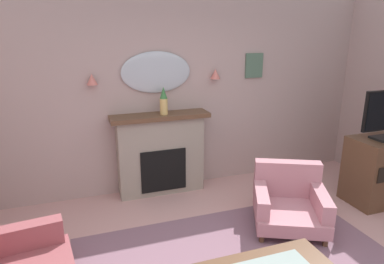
{
  "coord_description": "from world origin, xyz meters",
  "views": [
    {
      "loc": [
        -1.42,
        -2.22,
        2.27
      ],
      "look_at": [
        -0.22,
        1.22,
        1.18
      ],
      "focal_mm": 32.24,
      "sensor_mm": 36.0,
      "label": 1
    }
  ],
  "objects_px": {
    "wall_sconce_right": "(215,74)",
    "framed_picture": "(254,66)",
    "fireplace": "(161,155)",
    "mantel_vase_right": "(164,101)",
    "tv_cabinet": "(379,170)",
    "wall_mirror": "(156,72)",
    "wall_sconce_left": "(92,79)",
    "armchair_beside_couch": "(289,201)"
  },
  "relations": [
    {
      "from": "mantel_vase_right",
      "to": "tv_cabinet",
      "type": "distance_m",
      "value": 3.05
    },
    {
      "from": "fireplace",
      "to": "tv_cabinet",
      "type": "height_order",
      "value": "fireplace"
    },
    {
      "from": "armchair_beside_couch",
      "to": "wall_mirror",
      "type": "bearing_deg",
      "value": 129.58
    },
    {
      "from": "fireplace",
      "to": "wall_sconce_left",
      "type": "height_order",
      "value": "wall_sconce_left"
    },
    {
      "from": "fireplace",
      "to": "wall_mirror",
      "type": "height_order",
      "value": "wall_mirror"
    },
    {
      "from": "mantel_vase_right",
      "to": "wall_mirror",
      "type": "xyz_separation_m",
      "value": [
        -0.05,
        0.17,
        0.37
      ]
    },
    {
      "from": "wall_sconce_left",
      "to": "armchair_beside_couch",
      "type": "relative_size",
      "value": 0.13
    },
    {
      "from": "fireplace",
      "to": "wall_mirror",
      "type": "relative_size",
      "value": 1.42
    },
    {
      "from": "wall_mirror",
      "to": "wall_sconce_right",
      "type": "distance_m",
      "value": 0.85
    },
    {
      "from": "wall_mirror",
      "to": "tv_cabinet",
      "type": "bearing_deg",
      "value": -27.25
    },
    {
      "from": "wall_sconce_right",
      "to": "armchair_beside_couch",
      "type": "distance_m",
      "value": 2.01
    },
    {
      "from": "mantel_vase_right",
      "to": "wall_mirror",
      "type": "height_order",
      "value": "wall_mirror"
    },
    {
      "from": "mantel_vase_right",
      "to": "wall_mirror",
      "type": "bearing_deg",
      "value": 106.39
    },
    {
      "from": "fireplace",
      "to": "armchair_beside_couch",
      "type": "distance_m",
      "value": 1.84
    },
    {
      "from": "wall_mirror",
      "to": "framed_picture",
      "type": "distance_m",
      "value": 1.5
    },
    {
      "from": "wall_sconce_left",
      "to": "framed_picture",
      "type": "relative_size",
      "value": 0.39
    },
    {
      "from": "wall_sconce_left",
      "to": "armchair_beside_couch",
      "type": "bearing_deg",
      "value": -34.61
    },
    {
      "from": "framed_picture",
      "to": "wall_mirror",
      "type": "bearing_deg",
      "value": -179.62
    },
    {
      "from": "wall_sconce_right",
      "to": "armchair_beside_couch",
      "type": "relative_size",
      "value": 0.13
    },
    {
      "from": "wall_mirror",
      "to": "framed_picture",
      "type": "height_order",
      "value": "wall_mirror"
    },
    {
      "from": "mantel_vase_right",
      "to": "fireplace",
      "type": "bearing_deg",
      "value": 150.47
    },
    {
      "from": "wall_sconce_right",
      "to": "framed_picture",
      "type": "height_order",
      "value": "framed_picture"
    },
    {
      "from": "wall_sconce_left",
      "to": "framed_picture",
      "type": "xyz_separation_m",
      "value": [
        2.35,
        0.06,
        0.09
      ]
    },
    {
      "from": "wall_sconce_right",
      "to": "tv_cabinet",
      "type": "relative_size",
      "value": 0.16
    },
    {
      "from": "fireplace",
      "to": "framed_picture",
      "type": "height_order",
      "value": "framed_picture"
    },
    {
      "from": "fireplace",
      "to": "wall_sconce_right",
      "type": "xyz_separation_m",
      "value": [
        0.85,
        0.09,
        1.09
      ]
    },
    {
      "from": "mantel_vase_right",
      "to": "framed_picture",
      "type": "bearing_deg",
      "value": 7.08
    },
    {
      "from": "fireplace",
      "to": "mantel_vase_right",
      "type": "height_order",
      "value": "mantel_vase_right"
    },
    {
      "from": "wall_mirror",
      "to": "fireplace",
      "type": "bearing_deg",
      "value": -90.0
    },
    {
      "from": "fireplace",
      "to": "tv_cabinet",
      "type": "xyz_separation_m",
      "value": [
        2.7,
        -1.25,
        -0.12
      ]
    },
    {
      "from": "wall_mirror",
      "to": "framed_picture",
      "type": "bearing_deg",
      "value": 0.38
    },
    {
      "from": "mantel_vase_right",
      "to": "wall_sconce_left",
      "type": "bearing_deg",
      "value": 172.41
    },
    {
      "from": "wall_mirror",
      "to": "wall_sconce_right",
      "type": "bearing_deg",
      "value": -3.37
    },
    {
      "from": "mantel_vase_right",
      "to": "tv_cabinet",
      "type": "xyz_separation_m",
      "value": [
        2.65,
        -1.22,
        -0.89
      ]
    },
    {
      "from": "armchair_beside_couch",
      "to": "tv_cabinet",
      "type": "height_order",
      "value": "tv_cabinet"
    },
    {
      "from": "wall_sconce_right",
      "to": "mantel_vase_right",
      "type": "bearing_deg",
      "value": -171.47
    },
    {
      "from": "tv_cabinet",
      "to": "framed_picture",
      "type": "bearing_deg",
      "value": 130.52
    },
    {
      "from": "tv_cabinet",
      "to": "wall_sconce_right",
      "type": "bearing_deg",
      "value": 144.05
    },
    {
      "from": "wall_sconce_left",
      "to": "tv_cabinet",
      "type": "xyz_separation_m",
      "value": [
        3.55,
        -1.34,
        -1.21
      ]
    },
    {
      "from": "framed_picture",
      "to": "mantel_vase_right",
      "type": "bearing_deg",
      "value": -172.92
    },
    {
      "from": "framed_picture",
      "to": "tv_cabinet",
      "type": "distance_m",
      "value": 2.25
    },
    {
      "from": "tv_cabinet",
      "to": "fireplace",
      "type": "bearing_deg",
      "value": 155.18
    }
  ]
}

